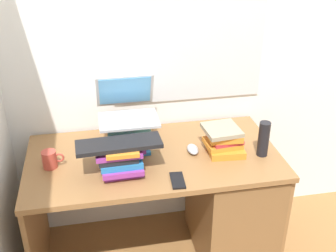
{
  "coord_description": "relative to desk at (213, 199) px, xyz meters",
  "views": [
    {
      "loc": [
        -0.29,
        -1.91,
        1.94
      ],
      "look_at": [
        0.08,
        -0.02,
        0.91
      ],
      "focal_mm": 44.69,
      "sensor_mm": 36.0,
      "label": 1
    }
  ],
  "objects": [
    {
      "name": "wall_back",
      "position": [
        -0.34,
        0.42,
        0.9
      ],
      "size": [
        6.0,
        0.06,
        2.6
      ],
      "color": "white",
      "rests_on": "ground"
    },
    {
      "name": "desk",
      "position": [
        0.0,
        0.0,
        0.0
      ],
      "size": [
        1.37,
        0.7,
        0.73
      ],
      "color": "olive",
      "rests_on": "ground"
    },
    {
      "name": "book_stack_tall",
      "position": [
        -0.47,
        0.11,
        0.42
      ],
      "size": [
        0.24,
        0.2,
        0.18
      ],
      "color": "#2672B2",
      "rests_on": "desk"
    },
    {
      "name": "book_stack_keyboard_riser",
      "position": [
        -0.53,
        -0.11,
        0.4
      ],
      "size": [
        0.23,
        0.21,
        0.16
      ],
      "color": "#8C338C",
      "rests_on": "desk"
    },
    {
      "name": "book_stack_side",
      "position": [
        0.04,
        -0.01,
        0.4
      ],
      "size": [
        0.22,
        0.22,
        0.14
      ],
      "color": "orange",
      "rests_on": "desk"
    },
    {
      "name": "laptop",
      "position": [
        -0.46,
        0.17,
        0.56
      ],
      "size": [
        0.32,
        0.31,
        0.21
      ],
      "color": "#B7BABF",
      "rests_on": "book_stack_tall"
    },
    {
      "name": "keyboard",
      "position": [
        -0.54,
        -0.11,
        0.5
      ],
      "size": [
        0.43,
        0.16,
        0.02
      ],
      "primitive_type": "cube",
      "rotation": [
        0.0,
        0.0,
        0.04
      ],
      "color": "black",
      "rests_on": "book_stack_keyboard_riser"
    },
    {
      "name": "computer_mouse",
      "position": [
        -0.13,
        0.02,
        0.35
      ],
      "size": [
        0.06,
        0.1,
        0.04
      ],
      "primitive_type": "ellipsoid",
      "color": "#A5A8AD",
      "rests_on": "desk"
    },
    {
      "name": "mug",
      "position": [
        -0.89,
        0.01,
        0.38
      ],
      "size": [
        0.11,
        0.08,
        0.09
      ],
      "color": "#B23F33",
      "rests_on": "desk"
    },
    {
      "name": "water_bottle",
      "position": [
        0.24,
        -0.08,
        0.43
      ],
      "size": [
        0.06,
        0.06,
        0.2
      ],
      "primitive_type": "cylinder",
      "color": "black",
      "rests_on": "desk"
    },
    {
      "name": "cell_phone",
      "position": [
        -0.27,
        -0.24,
        0.33
      ],
      "size": [
        0.07,
        0.14,
        0.01
      ],
      "primitive_type": "cube",
      "rotation": [
        0.0,
        0.0,
        -0.07
      ],
      "color": "black",
      "rests_on": "desk"
    }
  ]
}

